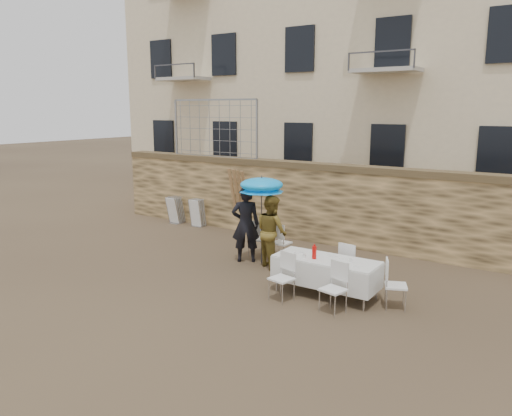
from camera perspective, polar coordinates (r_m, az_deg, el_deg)
The scene contains 18 objects.
ground at distance 10.83m, azimuth -8.28°, elevation -8.98°, with size 80.00×80.00×0.00m, color brown.
stone_wall at distance 14.52m, azimuth 4.74°, elevation 0.82°, with size 13.00×0.50×2.20m, color olive.
apartment_building at distance 21.05m, azimuth 14.87°, elevation 21.26°, with size 20.00×8.00×15.00m, color beige.
chain_link_fence at distance 15.94m, azimuth -4.78°, elevation 8.99°, with size 3.20×0.06×1.80m, color gray, non-canonical shape.
man_suit at distance 12.24m, azimuth -1.20°, elevation -1.87°, with size 0.69×0.45×1.89m, color black.
woman_dress at distance 11.86m, azimuth 1.80°, elevation -2.67°, with size 0.84×0.66×1.74m, color olive.
umbrella at distance 11.93m, azimuth 0.65°, elevation 2.37°, with size 1.08×1.08×1.99m.
couple_chair_left at distance 12.80m, azimuth 0.21°, elevation -3.42°, with size 0.48×0.48×0.96m, color white, non-canonical shape.
couple_chair_right at distance 12.44m, azimuth 2.92°, elevation -3.87°, with size 0.48×0.48×0.96m, color white, non-canonical shape.
banquet_table at distance 10.18m, azimuth 8.04°, elevation -5.97°, with size 2.10×0.85×0.78m.
soda_bottle at distance 10.08m, azimuth 6.67°, elevation -5.07°, with size 0.09×0.09×0.26m, color red.
table_chair_front_left at distance 9.88m, azimuth 2.95°, elevation -7.93°, with size 0.48×0.48×0.96m, color white, non-canonical shape.
table_chair_front_right at distance 9.41m, azimuth 8.81°, elevation -9.06°, with size 0.48×0.48×0.96m, color white, non-canonical shape.
table_chair_back at distance 10.88m, azimuth 10.78°, elevation -6.31°, with size 0.48×0.48×0.96m, color white, non-canonical shape.
table_chair_side at distance 9.87m, azimuth 15.70°, elevation -8.38°, with size 0.48×0.48×0.96m, color white, non-canonical shape.
chair_stack_left at distance 16.74m, azimuth -8.80°, elevation -0.10°, with size 0.46×0.47×0.92m, color white, non-canonical shape.
chair_stack_right at distance 16.16m, azimuth -6.43°, elevation -0.45°, with size 0.46×0.40×0.92m, color white, non-canonical shape.
wood_planks at distance 15.16m, azimuth -1.64°, elevation 0.92°, with size 0.70×0.20×2.00m, color #A37749, non-canonical shape.
Camera 1 is at (6.79, -7.56, 3.74)m, focal length 35.00 mm.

